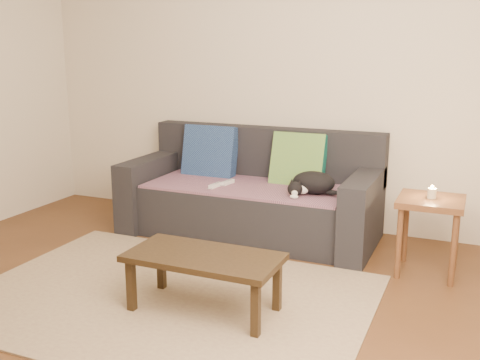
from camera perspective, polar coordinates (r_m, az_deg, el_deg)
The scene contains 13 objects.
ground at distance 3.55m, azimuth -8.67°, elevation -12.77°, with size 4.50×4.50×0.00m, color brown.
back_wall at distance 5.00m, azimuth 3.16°, elevation 10.41°, with size 4.50×0.04×2.60m, color beige.
sofa at distance 4.76m, azimuth 1.22°, elevation -1.82°, with size 2.10×0.94×0.87m.
throw_blanket at distance 4.64m, azimuth 0.80°, elevation -0.66°, with size 1.66×0.74×0.02m, color #402445.
cushion_navy at distance 5.03m, azimuth -3.08°, elevation 2.73°, with size 0.49×0.12×0.49m, color navy.
cushion_green at distance 4.72m, azimuth 5.94°, elevation 2.00°, with size 0.45×0.11×0.45m, color #0E5C52.
cat at distance 4.38m, azimuth 7.33°, elevation -0.34°, with size 0.42×0.40×0.18m.
wii_remote_a at distance 4.68m, azimuth -1.23°, elevation -0.24°, with size 0.15×0.04×0.03m, color white.
wii_remote_b at distance 4.58m, azimuth -2.54°, elevation -0.55°, with size 0.15×0.04×0.03m, color white.
side_table at distance 4.08m, azimuth 18.77°, elevation -3.07°, with size 0.44×0.44×0.55m.
candle at distance 4.05m, azimuth 18.91°, elevation -1.26°, with size 0.06×0.06×0.09m.
rug at distance 3.66m, azimuth -7.41°, elevation -11.77°, with size 2.50×1.80×0.01m, color tan.
coffee_table at distance 3.35m, azimuth -3.70°, elevation -8.29°, with size 0.91×0.45×0.36m.
Camera 1 is at (1.73, -2.68, 1.55)m, focal length 42.00 mm.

